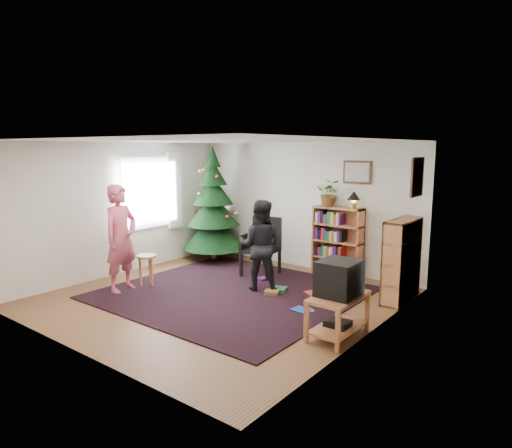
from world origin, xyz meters
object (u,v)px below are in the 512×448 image
Objects in this scene: person_standing at (121,238)px; table_lamp at (354,197)px; picture_right at (417,177)px; person_by_chair at (260,245)px; tv_stand at (338,312)px; armchair at (264,244)px; crt_tv at (339,278)px; potted_plant at (329,193)px; bookshelf_back at (337,241)px; christmas_tree at (213,213)px; bookshelf_right at (402,259)px; stool at (147,262)px; picture_back at (357,172)px.

table_lamp is at bearing -50.30° from person_standing.
person_standing is 4.14m from table_lamp.
picture_right is 0.39× the size of person_by_chair.
armchair reaches higher than tv_stand.
crt_tv is 3.09m from potted_plant.
armchair is (-2.48, 1.76, 0.27)m from tv_stand.
person_standing reaches higher than bookshelf_back.
potted_plant reaches higher than tv_stand.
christmas_tree reaches higher than bookshelf_right.
person_standing reaches higher than bookshelf_right.
stool is 3.85m from table_lamp.
armchair is 1.55m from potted_plant.
crt_tv is at bearing -26.81° from christmas_tree.
armchair reaches higher than stool.
tv_stand is (-0.26, -1.97, -1.63)m from picture_right.
christmas_tree is at bearing 153.20° from tv_stand.
christmas_tree is 4.78× the size of potted_plant.
crt_tv is (4.04, -2.04, -0.24)m from christmas_tree.
picture_back reaches higher than person_standing.
bookshelf_back is at bearing 159.89° from picture_right.
bookshelf_back is 1.38m from armchair.
christmas_tree reaches higher than bookshelf_back.
bookshelf_back is (-0.29, -0.14, -1.29)m from picture_back.
potted_plant is (2.07, 2.65, 1.12)m from stool.
stool is at bearing -79.05° from christmas_tree.
bookshelf_right is at bearing 27.72° from stool.
bookshelf_right is at bearing 179.31° from person_by_chair.
potted_plant is (-1.81, 0.59, -0.40)m from picture_right.
crt_tv is 0.47× the size of armchair.
bookshelf_back is 2.53× the size of crt_tv.
tv_stand is 0.45m from crt_tv.
potted_plant is (2.49, 0.51, 0.54)m from christmas_tree.
potted_plant is (0.92, 0.79, 0.96)m from armchair.
stool is at bearing -134.09° from table_lamp.
crt_tv is 3.80m from person_standing.
potted_plant is (-0.49, -0.14, -0.40)m from picture_back.
crt_tv is (-0.26, -1.97, -1.18)m from picture_right.
stool is (-3.88, -2.06, -1.52)m from picture_right.
crt_tv is 2.17m from person_by_chair.
potted_plant is (-0.20, 0.00, 0.89)m from bookshelf_back.
potted_plant is 0.50m from table_lamp.
picture_right is 1.18× the size of potted_plant.
tv_stand is at bearing -97.39° from picture_right.
person_by_chair is 3.05× the size of potted_plant.
picture_back is 0.36× the size of person_by_chair.
bookshelf_back is 1.19× the size of armchair.
picture_right is 1.50m from table_lamp.
stool is (-3.63, -0.10, 0.11)m from tv_stand.
bookshelf_back is 4.11× the size of table_lamp.
table_lamp is at bearing 112.41° from crt_tv.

